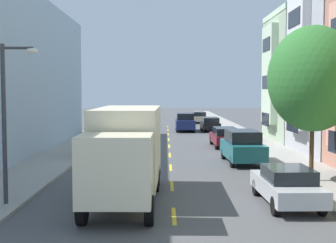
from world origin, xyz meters
TOP-DOWN VIEW (x-y plane):
  - ground_plane at (0.00, 30.00)m, footprint 160.00×160.00m
  - sidewalk_left at (-7.10, 28.00)m, footprint 3.20×120.00m
  - sidewalk_right at (7.10, 28.00)m, footprint 3.20×120.00m
  - lane_centerline_dashes at (0.00, 24.50)m, footprint 0.14×47.20m
  - street_tree_second at (6.40, 12.54)m, footprint 4.09×4.09m
  - street_lamp at (-5.93, 8.21)m, footprint 1.35×0.28m
  - delivery_box_truck at (-1.79, 9.36)m, footprint 2.55×8.18m
  - parked_wagon_burgundy at (4.22, 26.45)m, footprint 1.90×4.73m
  - parked_suv_teal at (4.25, 18.58)m, footprint 2.08×4.85m
  - parked_hatchback_red at (-4.21, 46.77)m, footprint 1.78×4.02m
  - parked_wagon_champagne at (4.22, 53.42)m, footprint 1.88×4.72m
  - parked_wagon_black at (4.46, 40.32)m, footprint 1.83×4.70m
  - parked_pickup_orange at (-4.28, 21.32)m, footprint 2.01×5.31m
  - parked_sedan_silver at (4.21, 8.52)m, footprint 1.87×4.53m
  - parked_pickup_sky at (-4.45, 52.44)m, footprint 2.13×5.35m
  - parked_sedan_forest at (-4.24, 36.78)m, footprint 1.93×4.55m
  - moving_navy_sedan at (1.80, 40.41)m, footprint 1.95×4.80m

SIDE VIEW (x-z plane):
  - ground_plane at x=0.00m, z-range 0.00..0.00m
  - lane_centerline_dashes at x=0.00m, z-range 0.00..0.01m
  - sidewalk_left at x=-7.10m, z-range 0.00..0.14m
  - sidewalk_right at x=7.10m, z-range 0.00..0.14m
  - parked_sedan_silver at x=4.21m, z-range 0.03..1.46m
  - parked_sedan_forest at x=-4.24m, z-range 0.03..1.46m
  - parked_hatchback_red at x=-4.21m, z-range 0.01..1.51m
  - parked_wagon_burgundy at x=4.22m, z-range 0.05..1.55m
  - parked_wagon_champagne at x=4.22m, z-range 0.05..1.55m
  - parked_wagon_black at x=4.46m, z-range 0.05..1.55m
  - parked_pickup_orange at x=-4.28m, z-range -0.04..1.69m
  - parked_pickup_sky at x=-4.45m, z-range -0.04..1.69m
  - parked_suv_teal at x=4.25m, z-range 0.02..1.95m
  - moving_navy_sedan at x=1.80m, z-range 0.02..1.95m
  - delivery_box_truck at x=-1.79m, z-range 0.22..3.78m
  - street_lamp at x=-5.93m, z-range 0.66..6.42m
  - street_tree_second at x=6.40m, z-range 1.26..8.31m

